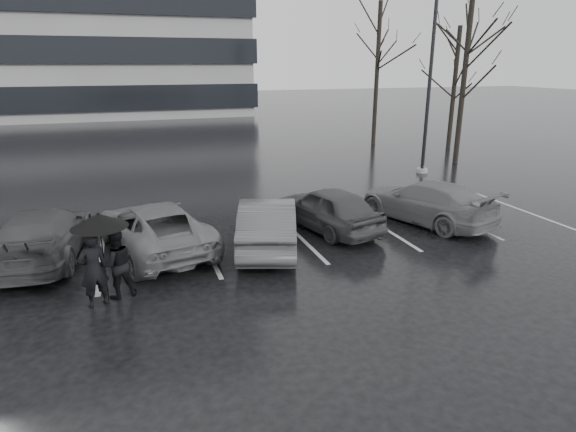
% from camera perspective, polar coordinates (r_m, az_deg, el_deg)
% --- Properties ---
extents(ground, '(160.00, 160.00, 0.00)m').
position_cam_1_polar(ground, '(12.33, 2.27, -6.14)').
color(ground, black).
rests_on(ground, ground).
extents(car_main, '(2.57, 4.30, 1.37)m').
position_cam_1_polar(car_main, '(14.94, 4.75, 0.93)').
color(car_main, black).
rests_on(car_main, ground).
extents(car_west_a, '(2.73, 4.57, 1.42)m').
position_cam_1_polar(car_west_a, '(13.45, -2.42, -0.82)').
color(car_west_a, '#303032').
rests_on(car_west_a, ground).
extents(car_west_b, '(3.33, 5.26, 1.35)m').
position_cam_1_polar(car_west_b, '(13.71, -15.57, -1.27)').
color(car_west_b, '#4C4C4F').
rests_on(car_west_b, ground).
extents(car_west_c, '(2.34, 4.86, 1.36)m').
position_cam_1_polar(car_west_c, '(14.18, -27.09, -1.97)').
color(car_west_c, black).
rests_on(car_west_c, ground).
extents(car_east, '(3.36, 5.04, 1.36)m').
position_cam_1_polar(car_east, '(16.28, 16.02, 1.68)').
color(car_east, '#4C4C4F').
rests_on(car_east, ground).
extents(pedestrian_left, '(0.71, 0.59, 1.67)m').
position_cam_1_polar(pedestrian_left, '(10.96, -22.07, -5.92)').
color(pedestrian_left, black).
rests_on(pedestrian_left, ground).
extents(pedestrian_right, '(0.88, 0.76, 1.56)m').
position_cam_1_polar(pedestrian_right, '(11.22, -19.68, -5.39)').
color(pedestrian_right, black).
rests_on(pedestrian_right, ground).
extents(umbrella, '(1.18, 1.18, 2.00)m').
position_cam_1_polar(umbrella, '(10.85, -21.51, -0.51)').
color(umbrella, black).
rests_on(umbrella, ground).
extents(lamp_post, '(0.51, 0.51, 9.25)m').
position_cam_1_polar(lamp_post, '(23.31, 16.46, 15.19)').
color(lamp_post, '#97979A').
rests_on(lamp_post, ground).
extents(stall_stripes, '(19.72, 5.00, 0.00)m').
position_cam_1_polar(stall_stripes, '(14.32, -4.29, -2.70)').
color(stall_stripes, '#B1B1B4').
rests_on(stall_stripes, ground).
extents(tree_east, '(0.26, 0.26, 8.00)m').
position_cam_1_polar(tree_east, '(26.08, 20.08, 14.52)').
color(tree_east, black).
rests_on(tree_east, ground).
extents(tree_ne, '(0.26, 0.26, 7.00)m').
position_cam_1_polar(tree_ne, '(30.79, 19.07, 14.02)').
color(tree_ne, black).
rests_on(tree_ne, ground).
extents(tree_north, '(0.26, 0.26, 8.50)m').
position_cam_1_polar(tree_north, '(31.38, 10.48, 16.09)').
color(tree_north, black).
rests_on(tree_north, ground).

